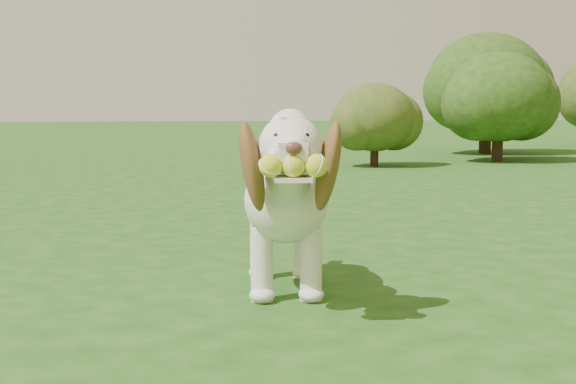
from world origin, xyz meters
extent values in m
plane|color=#194714|center=(0.00, 0.00, 0.00)|extent=(80.00, 80.00, 0.00)
ellipsoid|color=white|center=(-0.06, -0.32, 0.42)|extent=(0.44, 0.76, 0.39)
ellipsoid|color=white|center=(-0.09, -0.59, 0.46)|extent=(0.41, 0.41, 0.38)
ellipsoid|color=white|center=(-0.04, -0.06, 0.41)|extent=(0.37, 0.37, 0.34)
cylinder|color=white|center=(-0.10, -0.73, 0.56)|extent=(0.23, 0.31, 0.29)
sphere|color=white|center=(-0.12, -0.88, 0.71)|extent=(0.29, 0.29, 0.27)
sphere|color=white|center=(-0.12, -0.85, 0.78)|extent=(0.19, 0.19, 0.17)
cube|color=white|center=(-0.13, -1.03, 0.70)|extent=(0.12, 0.16, 0.07)
ellipsoid|color=#592D28|center=(-0.14, -1.11, 0.72)|extent=(0.07, 0.05, 0.05)
cube|color=white|center=(-0.13, -1.04, 0.60)|extent=(0.16, 0.18, 0.02)
ellipsoid|color=brown|center=(-0.27, -0.85, 0.63)|extent=(0.17, 0.25, 0.41)
ellipsoid|color=brown|center=(0.04, -0.88, 0.63)|extent=(0.16, 0.26, 0.41)
cylinder|color=white|center=(-0.03, 0.09, 0.45)|extent=(0.08, 0.19, 0.15)
cylinder|color=white|center=(-0.20, -0.56, 0.17)|extent=(0.11, 0.11, 0.33)
cylinder|color=white|center=(0.02, -0.58, 0.17)|extent=(0.11, 0.11, 0.33)
cylinder|color=white|center=(-0.15, -0.07, 0.17)|extent=(0.11, 0.11, 0.33)
cylinder|color=white|center=(0.07, -0.10, 0.17)|extent=(0.11, 0.11, 0.33)
sphere|color=gold|center=(-0.22, -1.08, 0.65)|extent=(0.10, 0.10, 0.09)
sphere|color=gold|center=(-0.14, -1.09, 0.65)|extent=(0.10, 0.10, 0.09)
sphere|color=gold|center=(-0.05, -1.09, 0.65)|extent=(0.10, 0.10, 0.09)
cylinder|color=#382314|center=(5.06, 9.79, 0.35)|extent=(0.22, 0.22, 0.70)
ellipsoid|color=#1C4013|center=(5.06, 9.79, 1.28)|extent=(2.10, 2.10, 1.78)
cylinder|color=#382314|center=(2.31, 7.13, 0.19)|extent=(0.12, 0.12, 0.39)
ellipsoid|color=#1C4013|center=(2.31, 7.13, 0.71)|extent=(1.16, 1.16, 0.98)
cylinder|color=#382314|center=(4.46, 7.83, 0.27)|extent=(0.17, 0.17, 0.55)
ellipsoid|color=#1C4013|center=(4.46, 7.83, 1.01)|extent=(1.64, 1.64, 1.40)
camera|label=1|loc=(-0.60, -4.08, 0.88)|focal=50.00mm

